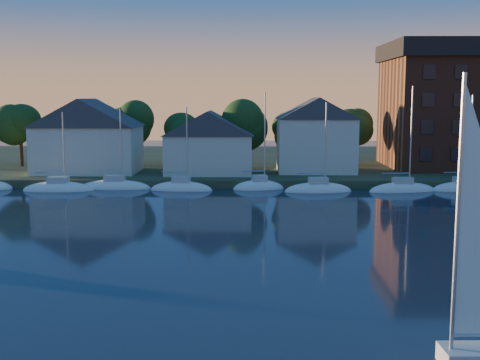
{
  "coord_description": "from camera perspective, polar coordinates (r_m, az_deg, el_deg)",
  "views": [
    {
      "loc": [
        -0.82,
        -20.6,
        10.84
      ],
      "look_at": [
        -1.47,
        22.0,
        4.94
      ],
      "focal_mm": 45.0,
      "sensor_mm": 36.0,
      "label": 1
    }
  ],
  "objects": [
    {
      "name": "wooden_dock",
      "position": [
        73.41,
        1.51,
        -0.62
      ],
      "size": [
        120.0,
        3.0,
        1.0
      ],
      "primitive_type": "cube",
      "color": "brown",
      "rests_on": "ground"
    },
    {
      "name": "clubhouse_centre",
      "position": [
        77.99,
        -2.94,
        3.67
      ],
      "size": [
        11.55,
        8.4,
        8.08
      ],
      "color": "silver",
      "rests_on": "shoreline_land"
    },
    {
      "name": "clubhouse_west",
      "position": [
        81.56,
        -14.22,
        4.19
      ],
      "size": [
        13.65,
        9.45,
        9.64
      ],
      "color": "silver",
      "rests_on": "shoreline_land"
    },
    {
      "name": "moored_fleet",
      "position": [
        70.79,
        -4.95,
        -0.88
      ],
      "size": [
        71.5,
        2.4,
        12.05
      ],
      "color": "white",
      "rests_on": "ground"
    },
    {
      "name": "tree_line",
      "position": [
        83.73,
        2.82,
        5.36
      ],
      "size": [
        93.4,
        5.4,
        8.9
      ],
      "color": "#3C2A1B",
      "rests_on": "shoreline_land"
    },
    {
      "name": "clubhouse_east",
      "position": [
        80.24,
        7.21,
        4.36
      ],
      "size": [
        10.5,
        8.4,
        9.8
      ],
      "color": "silver",
      "rests_on": "shoreline_land"
    },
    {
      "name": "shoreline_land",
      "position": [
        96.22,
        1.36,
        1.41
      ],
      "size": [
        160.0,
        50.0,
        2.0
      ],
      "primitive_type": "cube",
      "color": "#2D3921",
      "rests_on": "ground"
    }
  ]
}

